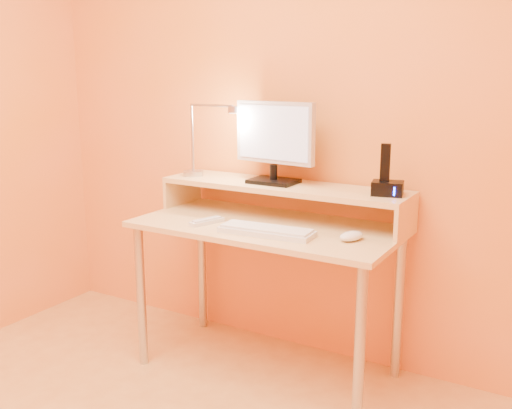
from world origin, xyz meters
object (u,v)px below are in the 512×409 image
Objects in this scene: mouse at (351,236)px; phone_dock at (387,188)px; monitor_panel at (275,133)px; keyboard at (266,232)px; remote_control at (207,222)px; lamp_base at (193,173)px.

phone_dock is at bearing 92.65° from mouse.
monitor_panel is 1.02× the size of keyboard.
mouse is 0.69× the size of remote_control.
keyboard is 0.36m from mouse.
lamp_base is 0.85× the size of mouse.
mouse is (0.93, -0.18, -0.15)m from lamp_base.
lamp_base reaches higher than mouse.
remote_control is (-0.19, -0.29, -0.39)m from monitor_panel.
monitor_panel is 0.50m from lamp_base.
monitor_panel is 3.56× the size of mouse.
phone_dock is at bearing 5.32° from monitor_panel.
mouse is (0.35, 0.09, 0.01)m from keyboard.
mouse is at bearing -18.42° from monitor_panel.
monitor_panel reaches higher than keyboard.
monitor_panel reaches higher than phone_dock.
mouse is 0.67m from remote_control.
phone_dock is at bearing 39.14° from remote_control.
mouse reaches higher than remote_control.
keyboard is 2.40× the size of remote_control.
remote_control is (0.26, -0.25, -0.16)m from lamp_base.
lamp_base reaches higher than keyboard.
keyboard is at bearing -157.13° from phone_dock.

